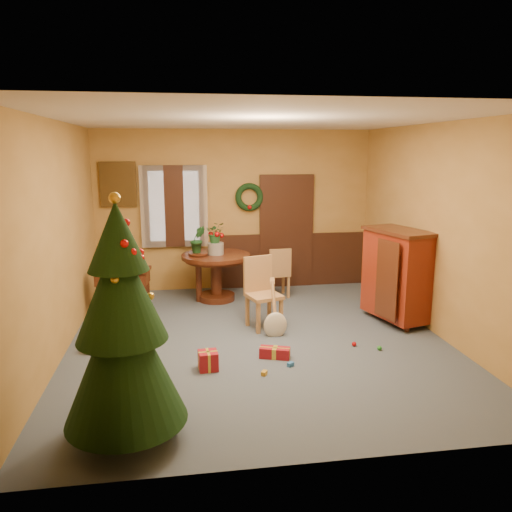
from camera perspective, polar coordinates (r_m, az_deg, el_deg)
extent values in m
plane|color=#3C4557|center=(6.86, 0.28, -9.62)|extent=(5.50, 5.50, 0.00)
plane|color=silver|center=(6.39, 0.31, 15.34)|extent=(5.50, 5.50, 0.00)
plane|color=olive|center=(9.17, -2.40, 5.21)|extent=(5.00, 0.00, 5.00)
plane|color=olive|center=(3.84, 6.73, -4.32)|extent=(5.00, 0.00, 5.00)
plane|color=olive|center=(6.57, -21.80, 1.69)|extent=(0.00, 5.50, 5.50)
plane|color=olive|center=(7.29, 20.13, 2.75)|extent=(0.00, 5.50, 5.50)
cube|color=black|center=(9.46, 4.02, -0.44)|extent=(2.80, 0.06, 1.00)
cube|color=black|center=(9.33, 3.48, 2.83)|extent=(1.00, 0.08, 2.10)
cube|color=white|center=(9.36, 3.43, 2.56)|extent=(0.80, 0.03, 1.90)
cube|color=black|center=(9.06, -9.33, 5.62)|extent=(1.05, 0.08, 1.45)
cube|color=white|center=(9.09, -9.33, 5.64)|extent=(0.88, 0.03, 1.25)
cube|color=white|center=(9.02, -11.76, 5.50)|extent=(0.42, 0.02, 1.45)
cube|color=white|center=(9.01, -6.91, 5.66)|extent=(0.42, 0.02, 1.45)
torus|color=black|center=(9.10, -0.78, 6.75)|extent=(0.51, 0.11, 0.51)
cube|color=#4C3819|center=(9.09, -15.47, 7.90)|extent=(0.62, 0.05, 0.78)
cube|color=gray|center=(9.12, -15.45, 7.92)|extent=(0.48, 0.02, 0.62)
cylinder|color=#33120B|center=(8.48, -4.61, -0.01)|extent=(1.17, 1.17, 0.06)
cylinder|color=#33120B|center=(8.50, -4.60, -0.42)|extent=(1.04, 1.04, 0.04)
cylinder|color=#33120B|center=(8.57, -4.56, -2.47)|extent=(0.19, 0.19, 0.65)
cylinder|color=#33120B|center=(8.66, -4.53, -4.67)|extent=(0.63, 0.63, 0.10)
cylinder|color=slate|center=(8.46, -4.62, 0.86)|extent=(0.27, 0.27, 0.20)
imported|color=#1E4C23|center=(8.41, -4.65, 2.70)|extent=(0.32, 0.27, 0.35)
cube|color=#94633B|center=(7.18, 0.92, -4.60)|extent=(0.56, 0.56, 0.05)
cube|color=#94633B|center=(7.28, 0.22, -2.03)|extent=(0.44, 0.17, 0.53)
cube|color=#94633B|center=(7.49, 1.53, -5.90)|extent=(0.06, 0.06, 0.46)
cube|color=#94633B|center=(7.34, -0.99, -6.28)|extent=(0.06, 0.06, 0.46)
cube|color=#94633B|center=(7.18, 2.87, -6.69)|extent=(0.06, 0.06, 0.46)
cube|color=#94633B|center=(7.03, 0.26, -7.11)|extent=(0.06, 0.06, 0.46)
cube|color=#94633B|center=(8.76, 2.46, -2.02)|extent=(0.42, 0.42, 0.05)
cube|color=#94633B|center=(8.54, 2.81, -0.69)|extent=(0.39, 0.07, 0.46)
cube|color=#94633B|center=(8.63, 1.75, -3.71)|extent=(0.04, 0.04, 0.39)
cube|color=#94633B|center=(8.71, 3.72, -3.57)|extent=(0.04, 0.04, 0.39)
cube|color=#94633B|center=(8.91, 1.21, -3.19)|extent=(0.04, 0.04, 0.39)
cube|color=#94633B|center=(9.00, 3.12, -3.06)|extent=(0.04, 0.04, 0.39)
cylinder|color=#33120B|center=(8.51, -6.57, -2.50)|extent=(0.10, 0.10, 0.82)
cylinder|color=#33120B|center=(8.42, -6.64, 0.27)|extent=(0.33, 0.33, 0.03)
imported|color=#19471E|center=(8.37, -6.68, 1.91)|extent=(0.28, 0.24, 0.46)
cylinder|color=#382111|center=(4.82, -14.42, -18.41)|extent=(0.14, 0.14, 0.23)
cone|color=black|center=(4.51, -14.89, -10.61)|extent=(1.06, 1.06, 1.26)
cone|color=black|center=(4.32, -15.30, -3.47)|extent=(0.77, 0.77, 0.92)
cone|color=black|center=(4.23, -15.62, 2.23)|extent=(0.50, 0.50, 0.58)
sphere|color=gold|center=(4.19, -15.86, 6.40)|extent=(0.10, 0.10, 0.10)
cube|color=#33120B|center=(7.99, -15.03, -1.56)|extent=(0.87, 0.50, 0.05)
cube|color=#33120B|center=(8.02, -14.98, -2.44)|extent=(0.82, 0.46, 0.18)
cube|color=#33120B|center=(8.13, -17.36, -4.18)|extent=(0.08, 0.30, 0.68)
cube|color=#33120B|center=(8.05, -12.39, -4.06)|extent=(0.08, 0.30, 0.68)
cube|color=#521709|center=(7.68, 15.80, -2.08)|extent=(0.77, 1.13, 1.28)
cube|color=#33120B|center=(7.55, 16.08, 2.74)|extent=(0.84, 1.21, 0.05)
cylinder|color=#33120B|center=(7.49, 16.88, -7.89)|extent=(0.07, 0.07, 0.09)
cylinder|color=#33120B|center=(8.24, 14.30, -5.93)|extent=(0.07, 0.07, 0.09)
cube|color=brown|center=(5.01, -17.02, -17.78)|extent=(0.31, 0.23, 0.16)
cube|color=gold|center=(5.01, -17.02, -17.78)|extent=(0.31, 0.03, 0.17)
cube|color=gold|center=(5.01, -17.02, -17.78)|extent=(0.04, 0.23, 0.17)
cube|color=maroon|center=(6.00, -5.50, -11.81)|extent=(0.24, 0.24, 0.22)
cube|color=gold|center=(6.00, -5.50, -11.81)|extent=(0.23, 0.05, 0.22)
cube|color=gold|center=(6.00, -5.50, -11.81)|extent=(0.05, 0.23, 0.22)
cube|color=brown|center=(6.83, -18.06, -9.77)|extent=(0.28, 0.29, 0.13)
cube|color=gold|center=(6.83, -18.06, -9.77)|extent=(0.17, 0.21, 0.13)
cube|color=gold|center=(6.83, -18.06, -9.77)|extent=(0.16, 0.13, 0.13)
cube|color=maroon|center=(6.31, 2.16, -10.98)|extent=(0.40, 0.27, 0.13)
cube|color=gold|center=(6.31, 2.16, -10.98)|extent=(0.36, 0.14, 0.13)
cube|color=gold|center=(6.31, 2.16, -10.98)|extent=(0.10, 0.16, 0.13)
cube|color=#2A6CB9|center=(6.10, 3.97, -12.26)|extent=(0.09, 0.09, 0.05)
sphere|color=#248727|center=(6.73, 13.93, -10.17)|extent=(0.06, 0.06, 0.06)
cube|color=gold|center=(5.87, 0.95, -13.23)|extent=(0.09, 0.09, 0.05)
sphere|color=red|center=(6.78, 11.15, -9.84)|extent=(0.06, 0.06, 0.06)
cube|color=gold|center=(6.31, 1.55, -11.36)|extent=(0.08, 0.05, 0.05)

